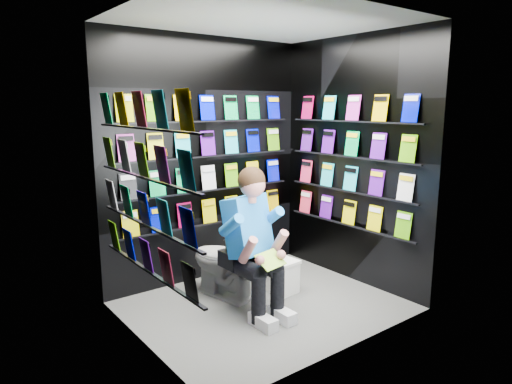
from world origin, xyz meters
TOP-DOWN VIEW (x-y plane):
  - floor at (0.00, 0.00)m, footprint 2.40×2.40m
  - ceiling at (0.00, 0.00)m, footprint 2.40×2.40m
  - wall_back at (0.00, 1.00)m, footprint 2.40×0.04m
  - wall_front at (0.00, -1.00)m, footprint 2.40×0.04m
  - wall_left at (-1.20, 0.00)m, footprint 0.04×2.00m
  - wall_right at (1.20, 0.00)m, footprint 0.04×2.00m
  - comics_back at (0.00, 0.97)m, footprint 2.10×0.06m
  - comics_left at (-1.17, 0.00)m, footprint 0.06×1.70m
  - comics_right at (1.17, 0.00)m, footprint 0.06×1.70m
  - toilet at (-0.17, 0.43)m, footprint 0.57×0.82m
  - longbox at (0.35, 0.22)m, footprint 0.27×0.44m
  - longbox_lid at (0.35, 0.22)m, footprint 0.29×0.46m
  - reader at (-0.17, 0.05)m, footprint 0.71×0.91m
  - held_comic at (-0.17, -0.30)m, footprint 0.30×0.21m

SIDE VIEW (x-z plane):
  - floor at x=0.00m, z-range 0.00..0.00m
  - longbox at x=0.35m, z-range 0.00..0.31m
  - longbox_lid at x=0.35m, z-range 0.31..0.34m
  - toilet at x=-0.17m, z-range 0.00..0.73m
  - held_comic at x=-0.17m, z-range 0.52..0.64m
  - reader at x=-0.17m, z-range 0.05..1.54m
  - wall_back at x=0.00m, z-range 0.00..2.60m
  - wall_front at x=0.00m, z-range 0.00..2.60m
  - wall_left at x=-1.20m, z-range 0.00..2.60m
  - wall_right at x=1.20m, z-range 0.00..2.60m
  - comics_back at x=0.00m, z-range 0.62..1.99m
  - comics_left at x=-1.17m, z-range 0.62..1.99m
  - comics_right at x=1.17m, z-range 0.62..1.99m
  - ceiling at x=0.00m, z-range 2.60..2.60m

